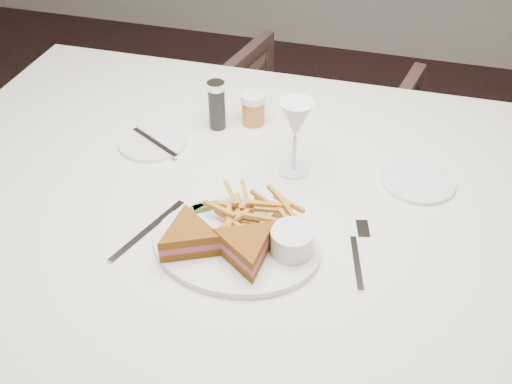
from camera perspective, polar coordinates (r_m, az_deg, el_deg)
The scene contains 3 objects.
table at distance 1.47m, azimuth 0.54°, elevation -11.55°, with size 1.59×1.06×0.75m, color silver.
chair_far at distance 2.09m, azimuth 4.85°, elevation 4.89°, with size 0.64×0.60×0.66m, color #48322C.
table_setting at distance 1.13m, azimuth -0.45°, elevation -0.87°, with size 0.77×0.59×0.18m.
Camera 1 is at (0.39, -0.67, 1.53)m, focal length 40.00 mm.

